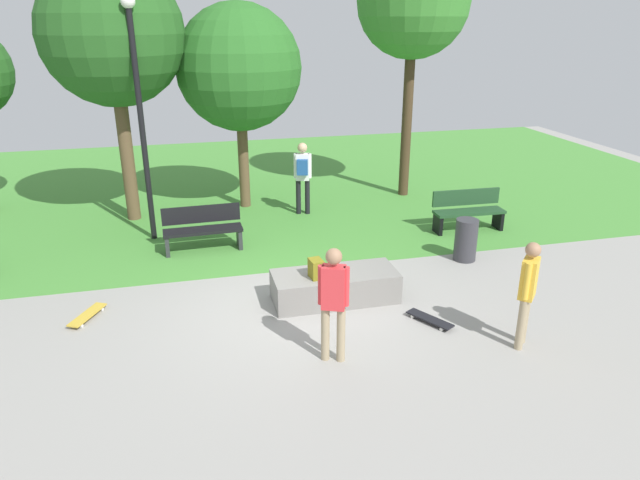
# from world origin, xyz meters

# --- Properties ---
(ground_plane) EXTENTS (28.00, 28.00, 0.00)m
(ground_plane) POSITION_xyz_m (0.00, 0.00, 0.00)
(ground_plane) COLOR gray
(grass_lawn) EXTENTS (26.60, 12.55, 0.01)m
(grass_lawn) POSITION_xyz_m (0.00, 7.72, 0.00)
(grass_lawn) COLOR #478C38
(grass_lawn) RESTS_ON ground_plane
(concrete_ledge) EXTENTS (2.11, 0.85, 0.51)m
(concrete_ledge) POSITION_xyz_m (0.85, 0.07, 0.25)
(concrete_ledge) COLOR gray
(concrete_ledge) RESTS_ON ground_plane
(backpack_on_ledge) EXTENTS (0.23, 0.30, 0.32)m
(backpack_on_ledge) POSITION_xyz_m (0.50, -0.04, 0.67)
(backpack_on_ledge) COLOR olive
(backpack_on_ledge) RESTS_ON concrete_ledge
(skater_performing_trick) EXTENTS (0.36, 0.37, 1.63)m
(skater_performing_trick) POSITION_xyz_m (3.12, -1.99, 0.95)
(skater_performing_trick) COLOR tan
(skater_performing_trick) RESTS_ON ground_plane
(skater_watching) EXTENTS (0.40, 0.31, 1.70)m
(skater_watching) POSITION_xyz_m (0.34, -1.70, 0.99)
(skater_watching) COLOR tan
(skater_watching) RESTS_ON ground_plane
(skateboard_by_ledge) EXTENTS (0.58, 0.79, 0.08)m
(skateboard_by_ledge) POSITION_xyz_m (2.11, -1.06, 0.06)
(skateboard_by_ledge) COLOR black
(skateboard_by_ledge) RESTS_ON ground_plane
(skateboard_spare) EXTENTS (0.55, 0.80, 0.08)m
(skateboard_spare) POSITION_xyz_m (-3.19, 0.40, 0.06)
(skateboard_spare) COLOR gold
(skateboard_spare) RESTS_ON ground_plane
(park_bench_near_lamppost) EXTENTS (1.61, 0.51, 0.91)m
(park_bench_near_lamppost) POSITION_xyz_m (4.68, 2.70, 0.48)
(park_bench_near_lamppost) COLOR #1E4223
(park_bench_near_lamppost) RESTS_ON ground_plane
(park_bench_far_right) EXTENTS (1.61, 0.52, 0.91)m
(park_bench_far_right) POSITION_xyz_m (-1.20, 2.94, 0.48)
(park_bench_far_right) COLOR black
(park_bench_far_right) RESTS_ON ground_plane
(tree_slender_maple) EXTENTS (2.96, 2.96, 4.90)m
(tree_slender_maple) POSITION_xyz_m (0.01, 5.69, 3.41)
(tree_slender_maple) COLOR brown
(tree_slender_maple) RESTS_ON grass_lawn
(tree_leaning_ash) EXTENTS (2.76, 2.76, 6.28)m
(tree_leaning_ash) POSITION_xyz_m (4.32, 5.67, 4.86)
(tree_leaning_ash) COLOR #42301E
(tree_leaning_ash) RESTS_ON grass_lawn
(tree_young_birch) EXTENTS (3.10, 3.10, 5.75)m
(tree_young_birch) POSITION_xyz_m (-2.71, 5.34, 4.17)
(tree_young_birch) COLOR brown
(tree_young_birch) RESTS_ON grass_lawn
(lamp_post) EXTENTS (0.28, 0.28, 4.95)m
(lamp_post) POSITION_xyz_m (-2.22, 3.86, 2.95)
(lamp_post) COLOR black
(lamp_post) RESTS_ON ground_plane
(trash_bin) EXTENTS (0.44, 0.44, 0.84)m
(trash_bin) POSITION_xyz_m (3.83, 1.14, 0.42)
(trash_bin) COLOR #333338
(trash_bin) RESTS_ON ground_plane
(pedestrian_with_backpack) EXTENTS (0.42, 0.40, 1.76)m
(pedestrian_with_backpack) POSITION_xyz_m (1.31, 4.70, 1.06)
(pedestrian_with_backpack) COLOR black
(pedestrian_with_backpack) RESTS_ON ground_plane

